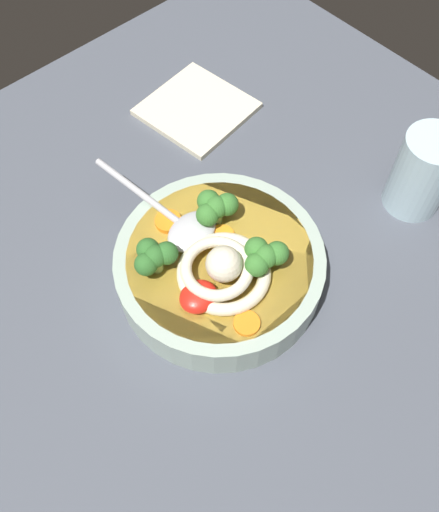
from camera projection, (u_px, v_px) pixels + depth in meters
table_slab at (229, 310)px, 63.54cm from camera, size 93.49×93.49×4.41cm
soup_bowl at (220, 267)px, 61.21cm from camera, size 22.90×22.90×4.67cm
noodle_pile at (222, 269)px, 56.87cm from camera, size 10.83×10.62×4.35cm
soup_spoon at (182, 224)px, 60.45cm from camera, size 6.44×17.46×1.60cm
chili_sauce_dollop at (198, 297)px, 55.74cm from camera, size 4.04×3.63×1.82cm
broccoli_floret_center at (154, 256)px, 56.50cm from camera, size 4.78×4.12×3.78cm
broccoli_floret_left at (215, 207)px, 59.60cm from camera, size 4.95×4.26×3.91cm
broccoli_floret_near_spoon at (264, 256)px, 56.41cm from camera, size 4.93×4.24×3.90cm
carrot_slice_front at (247, 323)px, 54.95cm from camera, size 2.69×2.69×0.48cm
carrot_slice_beside_chili at (171, 220)px, 61.35cm from camera, size 2.95×2.95×0.63cm
carrot_slice_extra_a at (222, 236)px, 60.27cm from camera, size 2.83×2.83×0.53cm
drinking_glass at (423, 173)px, 64.41cm from camera, size 6.90×6.90×10.58cm
folded_napkin at (197, 109)px, 76.63cm from camera, size 14.46×14.56×0.80cm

